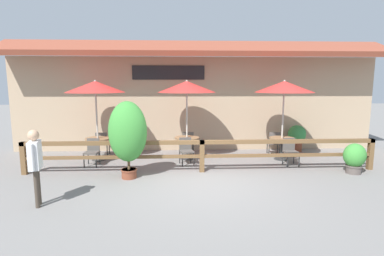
{
  "coord_description": "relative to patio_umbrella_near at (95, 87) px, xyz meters",
  "views": [
    {
      "loc": [
        -0.72,
        -7.52,
        2.61
      ],
      "look_at": [
        -0.27,
        1.48,
        1.25
      ],
      "focal_mm": 28.0,
      "sensor_mm": 36.0,
      "label": 1
    }
  ],
  "objects": [
    {
      "name": "chair_far_streetside",
      "position": [
        6.32,
        -0.92,
        -2.0
      ],
      "size": [
        0.44,
        0.44,
        0.86
      ],
      "rotation": [
        0.0,
        0.0,
        0.05
      ],
      "color": "#514C47",
      "rests_on": "ground"
    },
    {
      "name": "building_facade",
      "position": [
        3.42,
        1.49,
        -0.32
      ],
      "size": [
        14.28,
        1.49,
        4.23
      ],
      "color": "tan",
      "rests_on": "ground"
    },
    {
      "name": "dining_table_far",
      "position": [
        6.28,
        -0.24,
        -1.88
      ],
      "size": [
        0.84,
        0.84,
        0.76
      ],
      "color": "olive",
      "rests_on": "ground"
    },
    {
      "name": "dining_table_near",
      "position": [
        0.0,
        -0.0,
        -1.88
      ],
      "size": [
        0.84,
        0.84,
        0.76
      ],
      "color": "olive",
      "rests_on": "ground"
    },
    {
      "name": "dining_table_middle",
      "position": [
        3.03,
        0.0,
        -1.88
      ],
      "size": [
        0.84,
        0.84,
        0.76
      ],
      "color": "olive",
      "rests_on": "ground"
    },
    {
      "name": "chair_middle_wallside",
      "position": [
        3.09,
        0.67,
        -2.0
      ],
      "size": [
        0.43,
        0.43,
        0.86
      ],
      "rotation": [
        0.0,
        0.0,
        3.16
      ],
      "color": "#514C47",
      "rests_on": "ground"
    },
    {
      "name": "patio_umbrella_near",
      "position": [
        0.0,
        0.0,
        0.0
      ],
      "size": [
        1.96,
        1.96,
        2.71
      ],
      "color": "#B7B2A8",
      "rests_on": "ground"
    },
    {
      "name": "patio_umbrella_middle",
      "position": [
        3.03,
        0.0,
        0.0
      ],
      "size": [
        1.96,
        1.96,
        2.71
      ],
      "color": "#B7B2A8",
      "rests_on": "ground"
    },
    {
      "name": "ground_plane",
      "position": [
        3.42,
        -2.61,
        -2.48
      ],
      "size": [
        60.0,
        60.0,
        0.0
      ],
      "primitive_type": "plane",
      "color": "slate"
    },
    {
      "name": "potted_plant_corner_fern",
      "position": [
        1.36,
        -2.05,
        -1.21
      ],
      "size": [
        1.04,
        0.93,
        2.14
      ],
      "color": "brown",
      "rests_on": "ground"
    },
    {
      "name": "chair_near_streetside",
      "position": [
        -0.01,
        -0.68,
        -2.0
      ],
      "size": [
        0.44,
        0.44,
        0.86
      ],
      "rotation": [
        0.0,
        0.0,
        -0.06
      ],
      "color": "#514C47",
      "rests_on": "ground"
    },
    {
      "name": "chair_middle_streetside",
      "position": [
        2.99,
        -0.67,
        -2.0
      ],
      "size": [
        0.5,
        0.5,
        0.86
      ],
      "rotation": [
        0.0,
        0.0,
        0.22
      ],
      "color": "#514C47",
      "rests_on": "ground"
    },
    {
      "name": "chair_near_wallside",
      "position": [
        -0.03,
        0.68,
        -2.0
      ],
      "size": [
        0.43,
        0.43,
        0.86
      ],
      "rotation": [
        0.0,
        0.0,
        3.16
      ],
      "color": "#514C47",
      "rests_on": "ground"
    },
    {
      "name": "patio_railing",
      "position": [
        3.42,
        -1.56,
        -1.79
      ],
      "size": [
        10.4,
        0.14,
        0.95
      ],
      "color": "brown",
      "rests_on": "ground"
    },
    {
      "name": "pedestrian",
      "position": [
        -0.27,
        -3.89,
        -1.42
      ],
      "size": [
        0.3,
        0.57,
        1.66
      ],
      "rotation": [
        0.0,
        0.0,
        1.8
      ],
      "color": "#42382D",
      "rests_on": "ground"
    },
    {
      "name": "potted_plant_entrance_palm",
      "position": [
        7.84,
        -1.93,
        -2.01
      ],
      "size": [
        0.63,
        0.57,
        0.89
      ],
      "color": "#564C47",
      "rests_on": "ground"
    },
    {
      "name": "chair_far_wallside",
      "position": [
        6.23,
        0.44,
        -2.0
      ],
      "size": [
        0.47,
        0.47,
        0.86
      ],
      "rotation": [
        0.0,
        0.0,
        3.02
      ],
      "color": "#514C47",
      "rests_on": "ground"
    },
    {
      "name": "potted_plant_small_flowering",
      "position": [
        7.28,
        0.94,
        -1.9
      ],
      "size": [
        0.68,
        0.61,
        1.02
      ],
      "color": "brown",
      "rests_on": "ground"
    },
    {
      "name": "patio_umbrella_far",
      "position": [
        6.28,
        -0.24,
        0.0
      ],
      "size": [
        1.96,
        1.96,
        2.71
      ],
      "color": "#B7B2A8",
      "rests_on": "ground"
    }
  ]
}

